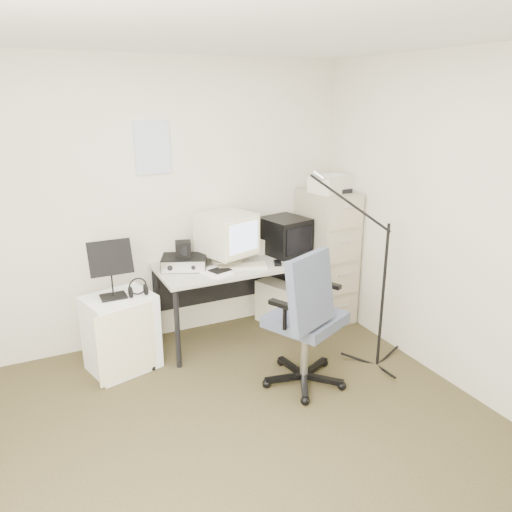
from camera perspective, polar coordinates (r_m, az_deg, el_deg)
name	(u,v)px	position (r m, az deg, el deg)	size (l,w,h in m)	color
floor	(244,448)	(3.47, -1.44, -21.05)	(3.60, 3.60, 0.01)	#312C16
ceiling	(240,27)	(2.71, -1.89, 24.73)	(3.60, 3.60, 0.01)	white
wall_back	(158,205)	(4.50, -11.15, 5.71)	(3.60, 0.02, 2.50)	beige
wall_right	(469,230)	(3.92, 23.17, 2.77)	(0.02, 3.60, 2.50)	beige
wall_calendar	(152,148)	(4.41, -11.76, 12.02)	(0.30, 0.02, 0.44)	white
filing_cabinet	(326,256)	(5.01, 8.00, 0.01)	(0.40, 0.60, 1.30)	#A09A89
printer	(332,184)	(4.80, 8.65, 8.14)	(0.39, 0.27, 0.15)	beige
desk	(240,300)	(4.65, -1.80, -5.02)	(1.50, 0.70, 0.73)	#A7A590
crt_monitor	(226,238)	(4.46, -3.39, 2.05)	(0.41, 0.43, 0.45)	beige
crt_tv	(285,236)	(4.75, 3.31, 2.33)	(0.38, 0.40, 0.34)	black
desk_speaker	(260,247)	(4.73, 0.46, 1.03)	(0.08, 0.08, 0.14)	beige
keyboard	(241,267)	(4.37, -1.68, -1.24)	(0.44, 0.16, 0.02)	beige
mouse	(277,263)	(4.46, 2.47, -0.80)	(0.06, 0.10, 0.03)	black
radio_receiver	(184,262)	(4.39, -8.21, -0.73)	(0.38, 0.27, 0.11)	black
radio_speaker	(183,249)	(4.36, -8.33, 0.81)	(0.13, 0.12, 0.13)	black
papers	(216,272)	(4.26, -4.64, -1.86)	(0.20, 0.27, 0.02)	white
pc_tower	(279,304)	(4.95, 2.59, -5.48)	(0.20, 0.45, 0.42)	beige
office_chair	(306,317)	(3.84, 5.69, -6.93)	(0.66, 0.66, 1.14)	#3F485A
side_cart	(121,333)	(4.28, -15.16, -8.44)	(0.52, 0.41, 0.64)	white
music_stand	(111,269)	(4.05, -16.26, -1.41)	(0.33, 0.18, 0.49)	black
headphones	(138,290)	(4.10, -13.32, -3.78)	(0.16, 0.16, 0.03)	black
mic_stand	(385,275)	(4.12, 14.49, -2.12)	(0.02, 0.02, 1.61)	black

